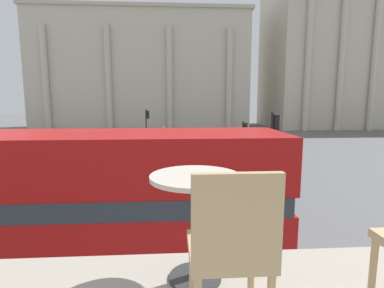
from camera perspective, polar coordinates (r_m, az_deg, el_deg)
name	(u,v)px	position (r m, az deg, el deg)	size (l,w,h in m)	color
double_decker_bus	(56,203)	(8.30, -24.53, -10.20)	(11.35, 2.71, 3.94)	black
cafe_dining_table	(195,204)	(2.02, 0.64, -11.32)	(0.60, 0.60, 0.73)	#2D2D30
cafe_chair_0	(231,247)	(1.53, 7.46, -18.92)	(0.40, 0.40, 0.91)	tan
plaza_building_left	(143,72)	(51.93, -9.36, 13.36)	(34.29, 12.34, 18.60)	beige
plaza_building_right	(361,56)	(62.54, 29.43, 14.42)	(32.99, 15.84, 24.85)	beige
traffic_light_near	(273,146)	(13.59, 15.14, -0.39)	(0.42, 0.24, 4.20)	black
traffic_light_mid	(244,139)	(19.80, 9.85, 0.96)	(0.42, 0.24, 3.35)	black
traffic_light_far	(147,125)	(26.45, -8.56, 3.57)	(0.42, 0.24, 3.90)	black
car_navy	(96,145)	(28.08, -17.87, -0.25)	(4.20, 1.93, 1.35)	black
pedestrian_white	(164,133)	(34.13, -5.39, 2.12)	(0.32, 0.32, 1.75)	#282B33
pedestrian_grey	(134,186)	(13.63, -10.95, -7.83)	(0.32, 0.32, 1.67)	#282B33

